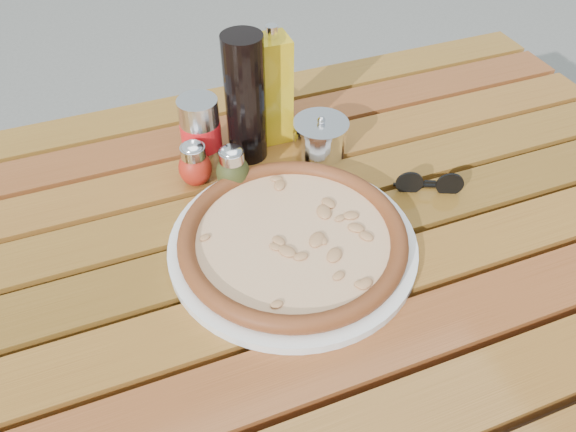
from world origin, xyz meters
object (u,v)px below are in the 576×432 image
object	(u,v)px
plate	(293,245)
oregano_shaker	(233,168)
sunglasses	(429,184)
pizza	(293,237)
parmesan_tin	(320,136)
dark_bottle	(245,99)
soda_can	(201,132)
olive_oil_cruet	(273,89)
pepper_shaker	(195,164)
table	(293,272)

from	to	relation	value
plate	oregano_shaker	world-z (taller)	oregano_shaker
oregano_shaker	sunglasses	distance (m)	0.32
pizza	parmesan_tin	distance (m)	0.24
plate	pizza	xyz separation A→B (m)	(0.00, 0.00, 0.02)
oregano_shaker	dark_bottle	size ratio (longest dim) A/B	0.37
plate	soda_can	distance (m)	0.26
oregano_shaker	soda_can	distance (m)	0.09
parmesan_tin	sunglasses	bearing A→B (deg)	-53.33
dark_bottle	parmesan_tin	distance (m)	0.15
plate	olive_oil_cruet	world-z (taller)	olive_oil_cruet
pepper_shaker	sunglasses	distance (m)	0.38
sunglasses	oregano_shaker	bearing A→B (deg)	-179.18
soda_can	dark_bottle	bearing A→B (deg)	-7.92
table	soda_can	xyz separation A→B (m)	(-0.07, 0.23, 0.13)
olive_oil_cruet	plate	bearing A→B (deg)	-104.45
pepper_shaker	soda_can	distance (m)	0.06
plate	pizza	distance (m)	0.02
pizza	pepper_shaker	xyz separation A→B (m)	(-0.09, 0.19, 0.02)
plate	oregano_shaker	distance (m)	0.17
dark_bottle	pizza	bearing A→B (deg)	-92.42
sunglasses	dark_bottle	bearing A→B (deg)	164.41
plate	olive_oil_cruet	bearing A→B (deg)	75.55
pepper_shaker	dark_bottle	world-z (taller)	dark_bottle
parmesan_tin	plate	bearing A→B (deg)	-123.06
olive_oil_cruet	sunglasses	xyz separation A→B (m)	(0.18, -0.23, -0.08)
plate	sunglasses	xyz separation A→B (m)	(0.25, 0.04, 0.01)
dark_bottle	parmesan_tin	size ratio (longest dim) A/B	1.78
plate	table	bearing A→B (deg)	67.54
oregano_shaker	olive_oil_cruet	xyz separation A→B (m)	(0.11, 0.11, 0.06)
pizza	soda_can	distance (m)	0.26
oregano_shaker	sunglasses	world-z (taller)	oregano_shaker
pepper_shaker	parmesan_tin	xyz separation A→B (m)	(0.22, 0.01, -0.01)
pizza	pepper_shaker	world-z (taller)	pepper_shaker
table	pepper_shaker	xyz separation A→B (m)	(-0.10, 0.18, 0.11)
pizza	sunglasses	size ratio (longest dim) A/B	4.14
sunglasses	pepper_shaker	bearing A→B (deg)	179.49
plate	pepper_shaker	world-z (taller)	pepper_shaker
sunglasses	parmesan_tin	bearing A→B (deg)	150.68
pepper_shaker	oregano_shaker	world-z (taller)	same
oregano_shaker	olive_oil_cruet	world-z (taller)	olive_oil_cruet
oregano_shaker	sunglasses	size ratio (longest dim) A/B	0.75
parmesan_tin	sunglasses	world-z (taller)	parmesan_tin
pizza	olive_oil_cruet	size ratio (longest dim) A/B	2.14
pizza	dark_bottle	size ratio (longest dim) A/B	2.05
table	pizza	bearing A→B (deg)	-112.46
table	plate	distance (m)	0.08
table	pepper_shaker	bearing A→B (deg)	119.26
olive_oil_cruet	table	bearing A→B (deg)	-103.92
table	parmesan_tin	xyz separation A→B (m)	(0.12, 0.18, 0.11)
plate	soda_can	size ratio (longest dim) A/B	3.00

